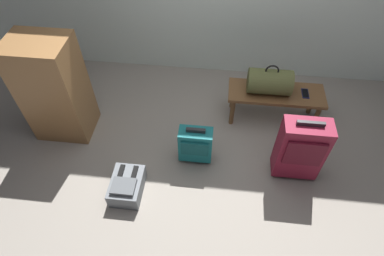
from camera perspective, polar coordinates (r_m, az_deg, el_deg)
The scene contains 8 objects.
ground_plane at distance 3.20m, azimuth 3.31°, elevation -7.16°, with size 6.60×6.60×0.00m, color gray.
bench at distance 3.50m, azimuth 14.70°, elevation 5.53°, with size 1.00×0.36×0.39m.
duffel_bag_olive at distance 3.36m, azimuth 13.69°, elevation 8.05°, with size 0.44×0.26×0.34m.
cell_phone at distance 3.53m, azimuth 19.57°, elevation 5.84°, with size 0.07×0.14×0.01m.
suitcase_upright_burgundy at distance 3.03m, azimuth 18.81°, elevation -3.57°, with size 0.41×0.24×0.73m.
suitcase_small_teal at distance 3.07m, azimuth 0.63°, elevation -2.93°, with size 0.32×0.18×0.46m.
backpack_grey at distance 3.04m, azimuth -11.55°, elevation -10.07°, with size 0.28×0.38×0.21m.
side_cabinet at distance 3.42m, azimuth -23.41°, elevation 6.31°, with size 0.56×0.44×1.10m.
Camera 1 is at (0.01, -1.79, 2.66)m, focal length 29.86 mm.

